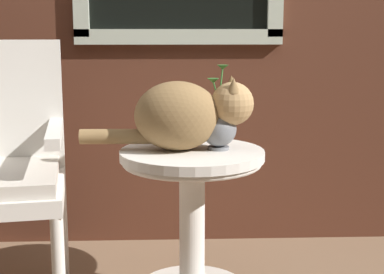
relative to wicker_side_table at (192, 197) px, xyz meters
name	(u,v)px	position (x,y,z in m)	size (l,w,h in m)	color
wicker_side_table	(192,197)	(0.00, 0.00, 0.00)	(0.55, 0.55, 0.58)	silver
cat	(184,114)	(-0.03, 0.01, 0.32)	(0.65, 0.27, 0.28)	olive
pewter_vase_with_ivy	(219,125)	(0.10, 0.01, 0.28)	(0.13, 0.13, 0.32)	slate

